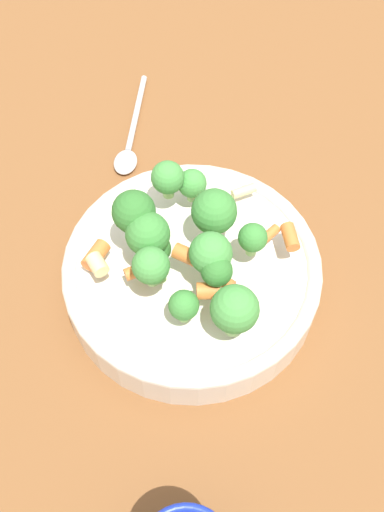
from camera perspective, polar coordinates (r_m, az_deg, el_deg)
The scene contains 4 objects.
ground_plane at distance 0.59m, azimuth 0.00°, elevation -2.86°, with size 3.00×3.00×0.00m, color brown.
bowl at distance 0.57m, azimuth 0.00°, elevation -1.62°, with size 0.24×0.24×0.05m.
pasta_salad at distance 0.52m, azimuth -0.73°, elevation 1.42°, with size 0.18×0.18×0.07m.
spoon at distance 0.70m, azimuth -5.93°, elevation 10.75°, with size 0.05×0.16×0.01m.
Camera 1 is at (0.10, -0.28, 0.51)m, focal length 42.00 mm.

